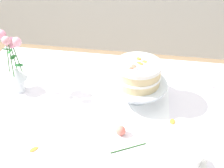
% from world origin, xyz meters
% --- Properties ---
extents(dining_table, '(1.40, 1.00, 0.74)m').
position_xyz_m(dining_table, '(0.00, -0.02, 0.65)').
color(dining_table, white).
rests_on(dining_table, ground).
extents(linen_napkin, '(0.33, 0.33, 0.00)m').
position_xyz_m(linen_napkin, '(0.19, 0.08, 0.74)').
color(linen_napkin, white).
rests_on(linen_napkin, dining_table).
extents(cake_stand, '(0.29, 0.29, 0.10)m').
position_xyz_m(cake_stand, '(0.19, 0.08, 0.82)').
color(cake_stand, silver).
rests_on(cake_stand, linen_napkin).
extents(layer_cake, '(0.22, 0.22, 0.12)m').
position_xyz_m(layer_cake, '(0.19, 0.08, 0.90)').
color(layer_cake, beige).
rests_on(layer_cake, cake_stand).
extents(flower_vase, '(0.11, 0.11, 0.34)m').
position_xyz_m(flower_vase, '(-0.42, 0.06, 0.89)').
color(flower_vase, silver).
rests_on(flower_vase, dining_table).
extents(teacup, '(0.13, 0.13, 0.05)m').
position_xyz_m(teacup, '(0.44, -0.30, 0.76)').
color(teacup, white).
rests_on(teacup, dining_table).
extents(fallen_rose, '(0.14, 0.14, 0.04)m').
position_xyz_m(fallen_rose, '(0.15, -0.18, 0.76)').
color(fallen_rose, '#2D6028').
rests_on(fallen_rose, dining_table).
extents(loose_petal_0, '(0.04, 0.04, 0.00)m').
position_xyz_m(loose_petal_0, '(-0.19, -0.32, 0.74)').
color(loose_petal_0, orange).
rests_on(loose_petal_0, dining_table).
extents(loose_petal_1, '(0.04, 0.03, 0.01)m').
position_xyz_m(loose_petal_1, '(0.58, 0.25, 0.74)').
color(loose_petal_1, pink).
rests_on(loose_petal_1, dining_table).
extents(loose_petal_3, '(0.03, 0.04, 0.01)m').
position_xyz_m(loose_petal_3, '(0.37, -0.06, 0.74)').
color(loose_petal_3, orange).
rests_on(loose_petal_3, dining_table).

